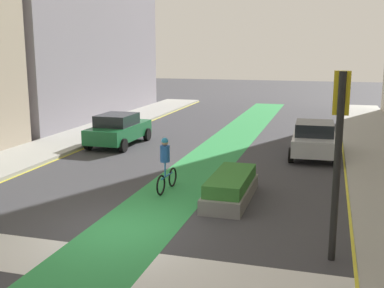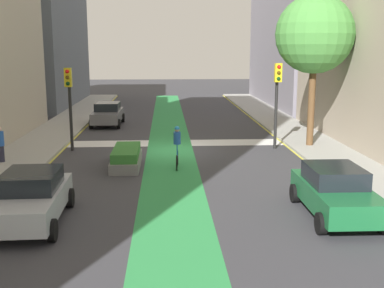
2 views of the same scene
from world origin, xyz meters
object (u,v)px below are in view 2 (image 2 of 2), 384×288
at_px(traffic_signal_near_right, 69,93).
at_px(cyclist_in_lane, 177,146).
at_px(car_green_left_far, 335,191).
at_px(median_planter, 126,158).
at_px(traffic_signal_near_left, 277,90).
at_px(car_grey_right_near, 108,114).
at_px(street_tree_near, 315,35).
at_px(pedestrian_sidewalk_right_a, 0,144).
at_px(car_silver_right_far, 31,198).

bearing_deg(traffic_signal_near_right, cyclist_in_lane, 144.80).
xyz_separation_m(car_green_left_far, median_planter, (7.08, -6.95, -0.40)).
relative_size(traffic_signal_near_right, traffic_signal_near_left, 0.95).
xyz_separation_m(traffic_signal_near_right, car_grey_right_near, (-0.88, -8.51, -2.19)).
distance_m(car_green_left_far, street_tree_near, 12.02).
distance_m(car_grey_right_near, street_tree_near, 15.24).
xyz_separation_m(car_grey_right_near, pedestrian_sidewalk_right_a, (3.48, 11.44, 0.17)).
bearing_deg(cyclist_in_lane, traffic_signal_near_left, -144.90).
distance_m(car_grey_right_near, cyclist_in_lane, 13.09).
height_order(car_silver_right_far, median_planter, car_silver_right_far).
bearing_deg(pedestrian_sidewalk_right_a, car_green_left_far, 149.54).
bearing_deg(car_green_left_far, traffic_signal_near_right, -45.77).
xyz_separation_m(cyclist_in_lane, pedestrian_sidewalk_right_a, (7.98, -0.85, -0.00)).
xyz_separation_m(cyclist_in_lane, street_tree_near, (-7.19, -3.95, 4.94)).
xyz_separation_m(car_silver_right_far, street_tree_near, (-11.77, -10.73, 5.11)).
height_order(car_green_left_far, car_silver_right_far, same).
bearing_deg(car_silver_right_far, pedestrian_sidewalk_right_a, -66.00).
xyz_separation_m(street_tree_near, median_planter, (9.47, 3.66, -5.51)).
bearing_deg(cyclist_in_lane, car_grey_right_near, -69.92).
distance_m(traffic_signal_near_left, street_tree_near, 3.38).
height_order(traffic_signal_near_left, car_silver_right_far, traffic_signal_near_left).
xyz_separation_m(car_silver_right_far, median_planter, (-2.30, -7.07, -0.40)).
height_order(cyclist_in_lane, street_tree_near, street_tree_near).
height_order(car_grey_right_near, cyclist_in_lane, cyclist_in_lane).
bearing_deg(cyclist_in_lane, car_green_left_far, 125.78).
xyz_separation_m(car_silver_right_far, pedestrian_sidewalk_right_a, (3.40, -7.63, 0.17)).
bearing_deg(car_silver_right_far, cyclist_in_lane, -124.03).
height_order(traffic_signal_near_left, pedestrian_sidewalk_right_a, traffic_signal_near_left).
bearing_deg(median_planter, pedestrian_sidewalk_right_a, -5.65).
height_order(traffic_signal_near_right, car_silver_right_far, traffic_signal_near_right).
distance_m(traffic_signal_near_right, car_green_left_far, 14.75).
bearing_deg(street_tree_near, traffic_signal_near_left, 6.98).
relative_size(car_green_left_far, car_grey_right_near, 1.00).
relative_size(traffic_signal_near_left, median_planter, 1.30).
distance_m(traffic_signal_near_left, cyclist_in_lane, 6.81).
height_order(car_silver_right_far, cyclist_in_lane, cyclist_in_lane).
distance_m(car_green_left_far, median_planter, 9.93).
bearing_deg(car_grey_right_near, cyclist_in_lane, 110.08).
relative_size(traffic_signal_near_right, car_grey_right_near, 1.01).
height_order(car_green_left_far, median_planter, car_green_left_far).
xyz_separation_m(cyclist_in_lane, median_planter, (2.28, -0.29, -0.57)).
relative_size(traffic_signal_near_left, car_green_left_far, 1.06).
bearing_deg(traffic_signal_near_left, cyclist_in_lane, 35.10).
relative_size(car_green_left_far, pedestrian_sidewalk_right_a, 2.61).
bearing_deg(car_green_left_far, traffic_signal_near_left, -92.67).
distance_m(cyclist_in_lane, median_planter, 2.36).
bearing_deg(car_silver_right_far, car_grey_right_near, -90.25).
xyz_separation_m(car_grey_right_near, car_silver_right_far, (0.08, 19.07, 0.00)).
xyz_separation_m(car_green_left_far, cyclist_in_lane, (4.80, -6.66, 0.17)).
xyz_separation_m(car_grey_right_near, street_tree_near, (-11.69, 8.34, 5.11)).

